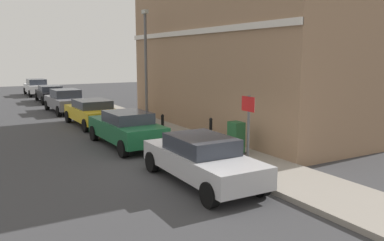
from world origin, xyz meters
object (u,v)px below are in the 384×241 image
object	(u,v)px
lamppost	(146,61)
car_green	(126,128)
car_yellow	(92,112)
car_black	(50,93)
bollard_near_cabinet	(211,130)
car_silver	(201,159)
bollard_far_kerb	(163,126)
street_sign	(248,122)
utility_cabinet	(236,139)
car_white	(37,87)
car_grey	(66,101)

from	to	relation	value
lamppost	car_green	bearing A→B (deg)	-123.03
car_yellow	car_black	xyz separation A→B (m)	(0.09, 12.02, -0.03)
car_green	lamppost	distance (m)	5.48
car_yellow	bollard_near_cabinet	world-z (taller)	car_yellow
car_silver	car_yellow	world-z (taller)	car_silver
car_black	bollard_far_kerb	world-z (taller)	car_black
car_green	street_sign	size ratio (longest dim) A/B	1.94
car_black	utility_cabinet	size ratio (longest dim) A/B	3.84
car_white	street_sign	bearing A→B (deg)	-176.87
car_grey	bollard_far_kerb	bearing A→B (deg)	-173.58
car_green	car_black	world-z (taller)	car_green
car_green	lamppost	world-z (taller)	lamppost
bollard_far_kerb	lamppost	xyz separation A→B (m)	(1.07, 4.15, 2.60)
lamppost	car_silver	bearing A→B (deg)	-104.34
utility_cabinet	car_silver	bearing A→B (deg)	-144.62
utility_cabinet	bollard_far_kerb	size ratio (longest dim) A/B	1.11
street_sign	lamppost	xyz separation A→B (m)	(0.91, 9.69, 1.64)
lamppost	bollard_far_kerb	bearing A→B (deg)	-104.53
bollard_far_kerb	car_silver	bearing A→B (deg)	-104.19
car_silver	car_green	world-z (taller)	car_green
car_white	street_sign	xyz separation A→B (m)	(1.59, -29.14, 0.88)
utility_cabinet	lamppost	bearing A→B (deg)	90.57
car_silver	car_green	size ratio (longest dim) A/B	1.01
lamppost	utility_cabinet	bearing A→B (deg)	-89.43
lamppost	street_sign	bearing A→B (deg)	-95.35
car_yellow	bollard_near_cabinet	size ratio (longest dim) A/B	4.24
car_green	bollard_far_kerb	distance (m)	1.57
car_black	car_white	world-z (taller)	car_white
car_green	car_yellow	size ratio (longest dim) A/B	1.02
car_white	bollard_near_cabinet	xyz separation A→B (m)	(2.68, -25.38, -0.07)
street_sign	car_black	bearing A→B (deg)	93.72
car_grey	bollard_near_cabinet	distance (m)	13.22
car_black	bollard_near_cabinet	bearing A→B (deg)	-171.17
car_black	car_yellow	bearing A→B (deg)	-179.21
car_black	street_sign	xyz separation A→B (m)	(1.50, -23.02, 0.97)
car_green	car_yellow	bearing A→B (deg)	-3.27
car_grey	bollard_near_cabinet	bearing A→B (deg)	-169.26
car_yellow	utility_cabinet	bearing A→B (deg)	-165.78
car_green	car_grey	xyz separation A→B (m)	(0.03, 11.05, 0.01)
car_silver	street_sign	world-z (taller)	street_sign
street_sign	car_yellow	bearing A→B (deg)	98.19
street_sign	lamppost	world-z (taller)	lamppost
car_silver	car_white	bearing A→B (deg)	0.48
car_green	street_sign	bearing A→B (deg)	-164.55
car_green	car_yellow	world-z (taller)	car_green
utility_cabinet	street_sign	bearing A→B (deg)	-116.99
car_black	utility_cabinet	bearing A→B (deg)	-172.09
utility_cabinet	bollard_far_kerb	xyz separation A→B (m)	(-1.15, 3.61, 0.02)
car_black	car_white	distance (m)	6.13
car_yellow	street_sign	bearing A→B (deg)	-173.40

